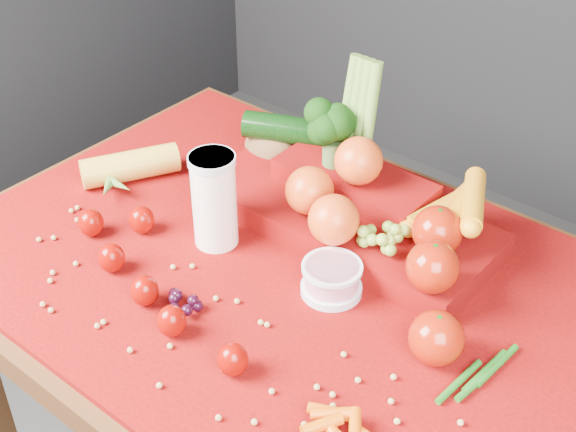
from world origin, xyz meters
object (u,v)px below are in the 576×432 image
Objects in this scene: table at (281,314)px; yogurt_bowl at (332,278)px; milk_glass at (214,197)px; produce_mound at (359,203)px.

yogurt_bowl is (0.10, 0.00, 0.13)m from table.
milk_glass is 0.24m from yogurt_bowl.
table is 0.17m from yogurt_bowl.
milk_glass is (-0.12, -0.02, 0.20)m from table.
milk_glass is at bearing -171.93° from table.
yogurt_bowl is 0.16× the size of produce_mound.
table is at bearing 8.07° from milk_glass.
milk_glass is at bearing -135.18° from produce_mound.
milk_glass is 0.24m from produce_mound.
yogurt_bowl is at bearing -69.15° from produce_mound.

